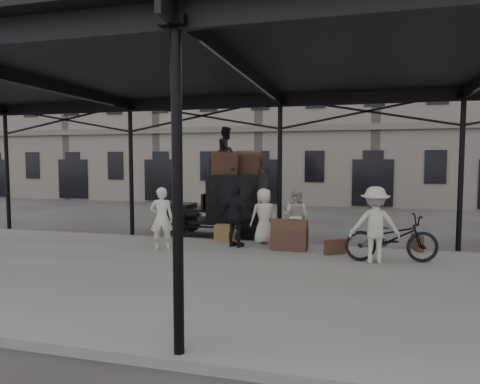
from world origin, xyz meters
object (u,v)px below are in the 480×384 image
(taxi, at_px, (228,202))
(porter_official, at_px, (236,216))
(bicycle, at_px, (391,238))
(steamer_trunk_roof_near, at_px, (224,165))
(steamer_trunk_platform, at_px, (290,237))
(porter_left, at_px, (162,219))

(taxi, height_order, porter_official, taxi)
(bicycle, distance_m, steamer_trunk_roof_near, 6.10)
(bicycle, height_order, steamer_trunk_roof_near, steamer_trunk_roof_near)
(taxi, xyz_separation_m, bicycle, (5.08, -2.99, -0.46))
(porter_official, xyz_separation_m, steamer_trunk_platform, (1.55, 0.03, -0.53))
(porter_left, bearing_deg, bicycle, 163.92)
(bicycle, bearing_deg, steamer_trunk_platform, 63.98)
(porter_left, distance_m, porter_official, 2.12)
(taxi, relative_size, steamer_trunk_platform, 3.71)
(taxi, distance_m, steamer_trunk_platform, 3.36)
(porter_left, relative_size, steamer_trunk_platform, 1.80)
(taxi, distance_m, steamer_trunk_roof_near, 1.33)
(taxi, relative_size, porter_left, 2.07)
(porter_official, distance_m, bicycle, 4.26)
(bicycle, height_order, steamer_trunk_platform, bicycle)
(steamer_trunk_platform, bearing_deg, porter_left, -163.25)
(porter_left, height_order, bicycle, porter_left)
(porter_official, xyz_separation_m, steamer_trunk_roof_near, (-0.97, 1.99, 1.46))
(taxi, xyz_separation_m, steamer_trunk_platform, (2.44, -2.21, -0.69))
(bicycle, bearing_deg, porter_official, 70.31)
(steamer_trunk_platform, bearing_deg, steamer_trunk_roof_near, 143.26)
(taxi, xyz_separation_m, porter_left, (-1.01, -3.17, -0.17))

